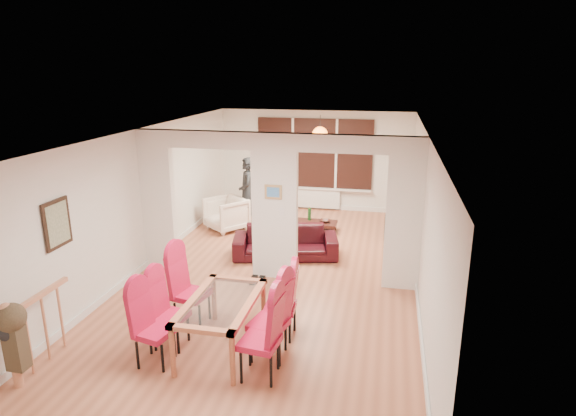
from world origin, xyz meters
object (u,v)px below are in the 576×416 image
(dining_chair_lc, at_px, (191,289))
(dining_table, at_px, (222,325))
(bowl, at_px, (325,221))
(television, at_px, (390,221))
(coffee_table, at_px, (315,226))
(dining_chair_ra, at_px, (260,336))
(dining_chair_rb, at_px, (268,318))
(dining_chair_lb, at_px, (170,311))
(dining_chair_rc, at_px, (280,302))
(armchair, at_px, (226,214))
(person, at_px, (247,193))
(sofa, at_px, (285,242))
(dining_chair_la, at_px, (154,326))
(bottle, at_px, (309,214))

(dining_chair_lc, bearing_deg, dining_table, -26.90)
(dining_table, bearing_deg, dining_chair_lc, 141.33)
(bowl, bearing_deg, dining_chair_lc, -106.31)
(television, relative_size, coffee_table, 1.03)
(coffee_table, xyz_separation_m, bowl, (0.23, 0.01, 0.14))
(dining_chair_ra, distance_m, bowl, 5.54)
(dining_chair_lc, height_order, dining_chair_rb, dining_chair_lc)
(dining_table, bearing_deg, dining_chair_lb, -174.07)
(dining_chair_rc, distance_m, armchair, 4.83)
(dining_chair_rb, distance_m, television, 5.49)
(dining_chair_rb, bearing_deg, dining_chair_lb, -165.75)
(dining_chair_ra, distance_m, person, 5.83)
(dining_chair_ra, distance_m, dining_chair_rb, 0.43)
(dining_chair_lc, relative_size, dining_chair_rc, 1.09)
(sofa, bearing_deg, coffee_table, 66.12)
(dining_chair_lb, height_order, armchair, dining_chair_lb)
(dining_chair_lb, bearing_deg, bowl, 84.10)
(sofa, distance_m, bowl, 1.74)
(dining_table, relative_size, television, 1.46)
(dining_chair_la, distance_m, sofa, 3.99)
(person, bearing_deg, bowl, 70.70)
(television, xyz_separation_m, bottle, (-1.83, -0.08, 0.08))
(television, height_order, coffee_table, television)
(bowl, bearing_deg, bottle, 166.16)
(person, bearing_deg, television, 73.77)
(person, bearing_deg, bottle, 74.25)
(person, relative_size, television, 1.60)
(dining_chair_rb, xyz_separation_m, dining_chair_rc, (0.03, 0.53, -0.04))
(dining_chair_rc, relative_size, person, 0.63)
(sofa, bearing_deg, dining_chair_ra, -94.58)
(television, distance_m, bottle, 1.83)
(dining_chair_ra, relative_size, bottle, 3.70)
(dining_chair_rc, bearing_deg, armchair, 114.67)
(armchair, distance_m, person, 0.70)
(dining_chair_ra, distance_m, television, 5.90)
(armchair, distance_m, coffee_table, 2.07)
(dining_chair_lb, height_order, dining_chair_rc, dining_chair_rc)
(dining_chair_lb, distance_m, dining_chair_rc, 1.49)
(bowl, bearing_deg, sofa, -108.93)
(dining_chair_rc, height_order, bottle, dining_chair_rc)
(armchair, bearing_deg, bowl, 46.29)
(dining_chair_la, relative_size, armchair, 1.25)
(armchair, xyz_separation_m, coffee_table, (2.03, 0.29, -0.26))
(dining_chair_la, height_order, dining_chair_lb, dining_chair_la)
(person, distance_m, television, 3.34)
(dining_chair_ra, xyz_separation_m, television, (1.49, 5.71, -0.26))
(dining_chair_la, distance_m, person, 5.57)
(dining_chair_rc, xyz_separation_m, bottle, (-0.37, 4.66, -0.14))
(dining_chair_rb, bearing_deg, armchair, 128.27)
(dining_chair_ra, height_order, bowl, dining_chair_ra)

